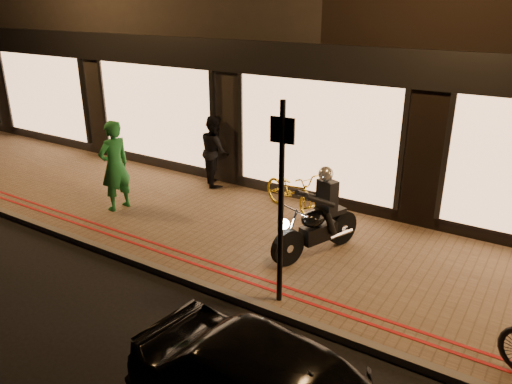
# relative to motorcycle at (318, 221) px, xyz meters

# --- Properties ---
(ground) EXTENTS (90.00, 90.00, 0.00)m
(ground) POSITION_rel_motorcycle_xyz_m (-1.09, -1.93, -0.73)
(ground) COLOR black
(ground) RESTS_ON ground
(sidewalk) EXTENTS (50.00, 4.00, 0.12)m
(sidewalk) POSITION_rel_motorcycle_xyz_m (-1.09, 0.07, -0.67)
(sidewalk) COLOR brown
(sidewalk) RESTS_ON ground
(kerb_stone) EXTENTS (50.00, 0.14, 0.12)m
(kerb_stone) POSITION_rel_motorcycle_xyz_m (-1.09, -1.88, -0.67)
(kerb_stone) COLOR #59544C
(kerb_stone) RESTS_ON ground
(red_kerb_lines) EXTENTS (50.00, 0.26, 0.01)m
(red_kerb_lines) POSITION_rel_motorcycle_xyz_m (-1.09, -1.38, -0.61)
(red_kerb_lines) COLOR #9B0E0E
(red_kerb_lines) RESTS_ON sidewalk
(building_row) EXTENTS (48.00, 10.11, 8.50)m
(building_row) POSITION_rel_motorcycle_xyz_m (-1.10, 7.06, 3.51)
(building_row) COLOR black
(building_row) RESTS_ON ground
(motorcycle) EXTENTS (0.88, 1.86, 1.59)m
(motorcycle) POSITION_rel_motorcycle_xyz_m (0.00, 0.00, 0.00)
(motorcycle) COLOR black
(motorcycle) RESTS_ON sidewalk
(sign_post) EXTENTS (0.35, 0.09, 3.00)m
(sign_post) POSITION_rel_motorcycle_xyz_m (0.17, -1.63, 1.06)
(sign_post) COLOR black
(sign_post) RESTS_ON sidewalk
(bicycle_gold) EXTENTS (1.82, 1.23, 0.91)m
(bicycle_gold) POSITION_rel_motorcycle_xyz_m (-1.26, 1.38, -0.16)
(bicycle_gold) COLOR gold
(bicycle_gold) RESTS_ON sidewalk
(person_green) EXTENTS (0.55, 0.75, 1.92)m
(person_green) POSITION_rel_motorcycle_xyz_m (-4.48, -0.47, 0.34)
(person_green) COLOR #1D6D31
(person_green) RESTS_ON sidewalk
(person_dark) EXTENTS (1.03, 1.02, 1.69)m
(person_dark) POSITION_rel_motorcycle_xyz_m (-3.63, 1.87, 0.23)
(person_dark) COLOR black
(person_dark) RESTS_ON sidewalk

